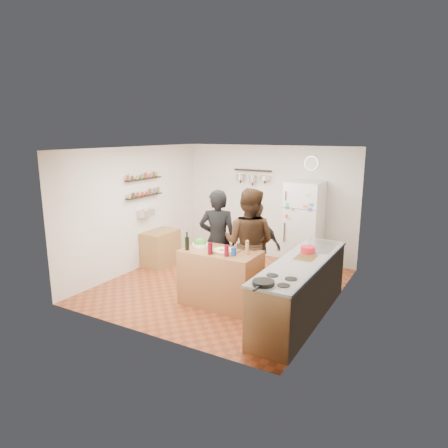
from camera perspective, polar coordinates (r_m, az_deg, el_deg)
The scene contains 26 objects.
room_shell at distance 7.44m, azimuth 1.10°, elevation 1.18°, with size 4.20×4.20×4.20m.
prep_island at distance 6.57m, azimuth -0.47°, elevation -7.66°, with size 1.25×0.72×0.91m, color #915935.
pizza_board at distance 6.37m, azimuth 0.06°, elevation -3.92°, with size 0.42×0.34×0.02m, color brown.
pizza at distance 6.36m, azimuth 0.06°, elevation -3.75°, with size 0.34×0.34×0.02m, color beige.
salad_bowl at distance 6.67m, azimuth -3.39°, elevation -3.01°, with size 0.27×0.27×0.05m, color white.
wine_bottle at distance 6.48m, azimuth -5.30°, elevation -2.80°, with size 0.07×0.07×0.21m, color black.
wine_glass_near at distance 6.23m, azimuth -1.99°, elevation -3.52°, with size 0.08×0.08×0.19m, color #4F0613.
wine_glass_far at distance 6.13m, azimuth 0.36°, elevation -3.83°, with size 0.07×0.07×0.18m, color maroon.
pepper_mill at distance 6.24m, azimuth 3.34°, elevation -3.52°, with size 0.06×0.06×0.18m, color #A27644.
salt_canister at distance 6.17m, azimuth 1.38°, elevation -3.94°, with size 0.08×0.08×0.13m, color navy.
person_left at distance 7.01m, azimuth -0.89°, elevation -2.39°, with size 0.67×0.44×1.83m, color black.
person_center at distance 6.77m, azimuth 3.56°, elevation -2.74°, with size 0.91×0.71×1.88m, color black.
person_back at distance 7.26m, azimuth 4.71°, elevation -2.99°, with size 0.92×0.38×1.56m, color #2D2B28.
counter_run at distance 6.20m, azimuth 10.90°, elevation -9.26°, with size 0.63×2.63×0.90m, color #9E7042.
stove_top at distance 5.20m, azimuth 7.69°, elevation -8.11°, with size 0.60×0.62×0.02m, color white.
skillet at distance 5.02m, azimuth 5.65°, elevation -8.37°, with size 0.28×0.28×0.05m, color black.
sink at distance 6.82m, azimuth 13.39°, elevation -3.18°, with size 0.50×0.80×0.03m, color silver.
cutting_board at distance 6.19m, azimuth 11.58°, elevation -4.79°, with size 0.30×0.40×0.02m, color olive.
red_bowl at distance 6.43m, azimuth 11.93°, elevation -3.59°, with size 0.23×0.23×0.10m, color red.
fridge at distance 8.38m, azimuth 11.29°, elevation -0.19°, with size 0.70×0.68×1.80m, color white.
wall_clock at distance 8.51m, azimuth 12.38°, elevation 8.49°, with size 0.30×0.30×0.03m, color silver.
spice_shelf_lower at distance 8.34m, azimuth -11.30°, elevation 3.95°, with size 0.12×1.00×0.03m, color black.
spice_shelf_upper at distance 8.29m, azimuth -11.40°, elevation 6.34°, with size 0.12×1.00×0.03m, color black.
produce_basket at distance 8.38m, azimuth -11.03°, elevation 1.57°, with size 0.18×0.35×0.14m, color silver.
side_table at distance 8.63m, azimuth -9.02°, elevation -3.38°, with size 0.50×0.80×0.73m, color #A47F45.
pot_rack at distance 8.92m, azimuth 4.11°, elevation 7.66°, with size 0.90×0.04×0.04m, color black.
Camera 1 is at (3.47, -6.02, 2.77)m, focal length 32.00 mm.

